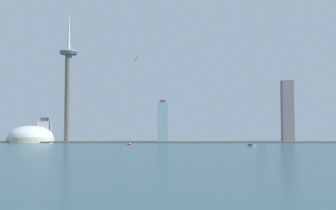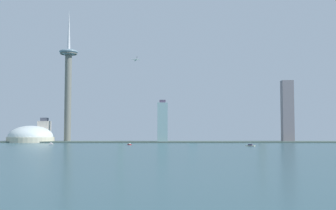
{
  "view_description": "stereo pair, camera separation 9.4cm",
  "coord_description": "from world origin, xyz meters",
  "px_view_note": "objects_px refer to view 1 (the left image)",
  "views": [
    {
      "loc": [
        -39.56,
        -464.95,
        28.11
      ],
      "look_at": [
        -36.93,
        494.03,
        86.38
      ],
      "focal_mm": 44.4,
      "sensor_mm": 36.0,
      "label": 1
    },
    {
      "loc": [
        -39.47,
        -464.95,
        28.11
      ],
      "look_at": [
        -36.93,
        494.03,
        86.38
      ],
      "focal_mm": 44.4,
      "sensor_mm": 36.0,
      "label": 2
    }
  ],
  "objects_px": {
    "airplane": "(135,60)",
    "boat_0": "(50,143)",
    "boat_1": "(249,145)",
    "skyscraper_5": "(43,131)",
    "stadium_dome": "(29,138)",
    "skyscraper_0": "(161,122)",
    "skyscraper_3": "(192,131)",
    "skyscraper_4": "(163,130)",
    "observation_tower": "(67,77)",
    "skyscraper_6": "(286,111)",
    "boat_2": "(128,144)",
    "skyscraper_2": "(120,106)",
    "skyscraper_1": "(261,115)"
  },
  "relations": [
    {
      "from": "boat_2",
      "to": "skyscraper_4",
      "type": "bearing_deg",
      "value": -51.26
    },
    {
      "from": "boat_1",
      "to": "boat_0",
      "type": "bearing_deg",
      "value": -162.9
    },
    {
      "from": "stadium_dome",
      "to": "boat_2",
      "type": "xyz_separation_m",
      "value": [
        244.78,
        -169.79,
        -9.81
      ]
    },
    {
      "from": "skyscraper_1",
      "to": "skyscraper_2",
      "type": "xyz_separation_m",
      "value": [
        -351.63,
        2.19,
        21.23
      ]
    },
    {
      "from": "skyscraper_4",
      "to": "airplane",
      "type": "bearing_deg",
      "value": -137.66
    },
    {
      "from": "skyscraper_5",
      "to": "boat_1",
      "type": "height_order",
      "value": "skyscraper_5"
    },
    {
      "from": "skyscraper_0",
      "to": "skyscraper_6",
      "type": "bearing_deg",
      "value": 3.11
    },
    {
      "from": "skyscraper_0",
      "to": "skyscraper_4",
      "type": "distance_m",
      "value": 77.95
    },
    {
      "from": "boat_0",
      "to": "boat_1",
      "type": "height_order",
      "value": "boat_1"
    },
    {
      "from": "observation_tower",
      "to": "skyscraper_0",
      "type": "relative_size",
      "value": 3.24
    },
    {
      "from": "skyscraper_5",
      "to": "airplane",
      "type": "height_order",
      "value": "airplane"
    },
    {
      "from": "skyscraper_2",
      "to": "skyscraper_3",
      "type": "distance_m",
      "value": 189.36
    },
    {
      "from": "observation_tower",
      "to": "skyscraper_4",
      "type": "height_order",
      "value": "observation_tower"
    },
    {
      "from": "observation_tower",
      "to": "skyscraper_1",
      "type": "xyz_separation_m",
      "value": [
        470.35,
        64.17,
        -85.24
      ]
    },
    {
      "from": "observation_tower",
      "to": "skyscraper_6",
      "type": "relative_size",
      "value": 2.19
    },
    {
      "from": "observation_tower",
      "to": "skyscraper_2",
      "type": "relative_size",
      "value": 1.72
    },
    {
      "from": "stadium_dome",
      "to": "skyscraper_0",
      "type": "height_order",
      "value": "skyscraper_0"
    },
    {
      "from": "stadium_dome",
      "to": "skyscraper_5",
      "type": "relative_size",
      "value": 1.86
    },
    {
      "from": "skyscraper_4",
      "to": "skyscraper_6",
      "type": "height_order",
      "value": "skyscraper_6"
    },
    {
      "from": "skyscraper_1",
      "to": "boat_1",
      "type": "distance_m",
      "value": 323.95
    },
    {
      "from": "skyscraper_4",
      "to": "skyscraper_1",
      "type": "bearing_deg",
      "value": 4.33
    },
    {
      "from": "skyscraper_3",
      "to": "boat_1",
      "type": "bearing_deg",
      "value": -74.02
    },
    {
      "from": "stadium_dome",
      "to": "skyscraper_0",
      "type": "relative_size",
      "value": 1.11
    },
    {
      "from": "skyscraper_6",
      "to": "skyscraper_5",
      "type": "bearing_deg",
      "value": 177.13
    },
    {
      "from": "skyscraper_1",
      "to": "skyscraper_5",
      "type": "bearing_deg",
      "value": -174.6
    },
    {
      "from": "skyscraper_3",
      "to": "airplane",
      "type": "relative_size",
      "value": 2.11
    },
    {
      "from": "skyscraper_2",
      "to": "skyscraper_4",
      "type": "xyz_separation_m",
      "value": [
        108.3,
        -20.6,
        -59.74
      ]
    },
    {
      "from": "boat_0",
      "to": "skyscraper_1",
      "type": "bearing_deg",
      "value": 25.34
    },
    {
      "from": "stadium_dome",
      "to": "airplane",
      "type": "xyz_separation_m",
      "value": [
        243.63,
        -6.72,
        180.68
      ]
    },
    {
      "from": "skyscraper_2",
      "to": "skyscraper_4",
      "type": "distance_m",
      "value": 125.39
    },
    {
      "from": "stadium_dome",
      "to": "skyscraper_4",
      "type": "height_order",
      "value": "skyscraper_4"
    },
    {
      "from": "boat_0",
      "to": "observation_tower",
      "type": "bearing_deg",
      "value": 92.27
    },
    {
      "from": "observation_tower",
      "to": "boat_1",
      "type": "xyz_separation_m",
      "value": [
        380.42,
        -239.99,
        -151.13
      ]
    },
    {
      "from": "skyscraper_1",
      "to": "stadium_dome",
      "type": "bearing_deg",
      "value": -172.57
    },
    {
      "from": "boat_0",
      "to": "skyscraper_2",
      "type": "bearing_deg",
      "value": 61.62
    },
    {
      "from": "skyscraper_0",
      "to": "skyscraper_5",
      "type": "bearing_deg",
      "value": 171.07
    },
    {
      "from": "skyscraper_3",
      "to": "observation_tower",
      "type": "bearing_deg",
      "value": -170.06
    },
    {
      "from": "skyscraper_0",
      "to": "skyscraper_6",
      "type": "xyz_separation_m",
      "value": [
        288.58,
        15.68,
        25.12
      ]
    },
    {
      "from": "skyscraper_1",
      "to": "skyscraper_6",
      "type": "xyz_separation_m",
      "value": [
        41.36,
        -78.54,
        4.34
      ]
    },
    {
      "from": "airplane",
      "to": "boat_0",
      "type": "bearing_deg",
      "value": 108.23
    },
    {
      "from": "skyscraper_4",
      "to": "skyscraper_5",
      "type": "bearing_deg",
      "value": -173.69
    },
    {
      "from": "skyscraper_5",
      "to": "boat_1",
      "type": "xyz_separation_m",
      "value": [
        439.01,
        -254.2,
        -25.05
      ]
    },
    {
      "from": "skyscraper_0",
      "to": "skyscraper_3",
      "type": "xyz_separation_m",
      "value": [
        73.67,
        82.07,
        -20.76
      ]
    },
    {
      "from": "skyscraper_2",
      "to": "airplane",
      "type": "distance_m",
      "value": 137.81
    },
    {
      "from": "skyscraper_1",
      "to": "boat_0",
      "type": "height_order",
      "value": "skyscraper_1"
    },
    {
      "from": "stadium_dome",
      "to": "boat_1",
      "type": "xyz_separation_m",
      "value": [
        463.38,
        -232.01,
        -9.71
      ]
    },
    {
      "from": "skyscraper_3",
      "to": "skyscraper_4",
      "type": "relative_size",
      "value": 0.89
    },
    {
      "from": "stadium_dome",
      "to": "skyscraper_3",
      "type": "height_order",
      "value": "skyscraper_3"
    },
    {
      "from": "observation_tower",
      "to": "skyscraper_5",
      "type": "xyz_separation_m",
      "value": [
        -58.59,
        14.2,
        -126.08
      ]
    },
    {
      "from": "observation_tower",
      "to": "boat_2",
      "type": "distance_m",
      "value": 284.0
    }
  ]
}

